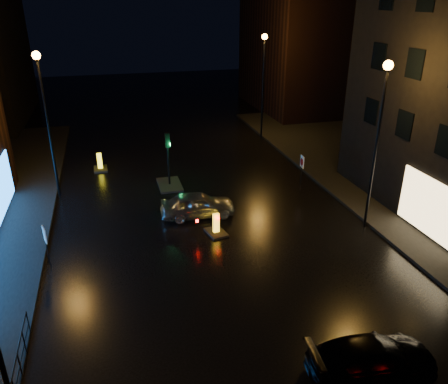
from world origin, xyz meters
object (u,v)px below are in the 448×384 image
at_px(traffic_signal, 169,178).
at_px(silver_hatchback, 198,205).
at_px(bollard_near, 216,229).
at_px(road_sign_left, 45,238).
at_px(road_sign_right, 302,165).
at_px(dark_sedan, 372,357).
at_px(bollard_far, 100,166).

bearing_deg(traffic_signal, silver_hatchback, -79.48).
xyz_separation_m(bollard_near, road_sign_left, (-7.78, -1.24, 1.35)).
bearing_deg(road_sign_right, bollard_near, 36.76).
bearing_deg(road_sign_left, road_sign_right, 2.97).
height_order(dark_sedan, bollard_far, dark_sedan).
relative_size(traffic_signal, bollard_far, 2.51).
relative_size(traffic_signal, dark_sedan, 0.83).
xyz_separation_m(traffic_signal, silver_hatchback, (0.85, -4.57, 0.18)).
xyz_separation_m(road_sign_left, road_sign_right, (14.14, 5.15, 0.08)).
xyz_separation_m(silver_hatchback, road_sign_right, (6.85, 1.76, 0.99)).
height_order(silver_hatchback, road_sign_left, road_sign_left).
xyz_separation_m(bollard_near, road_sign_right, (6.37, 3.91, 1.43)).
bearing_deg(bollard_far, road_sign_right, -31.18).
distance_m(silver_hatchback, road_sign_right, 7.14).
distance_m(traffic_signal, bollard_far, 5.84).
relative_size(silver_hatchback, road_sign_left, 1.88).
bearing_deg(road_sign_right, silver_hatchback, 19.63).
relative_size(traffic_signal, bollard_near, 2.47).
distance_m(traffic_signal, road_sign_right, 8.27).
bearing_deg(silver_hatchback, road_sign_right, -73.23).
height_order(traffic_signal, silver_hatchback, traffic_signal).
distance_m(bollard_near, road_sign_left, 7.99).
xyz_separation_m(dark_sedan, bollard_far, (-8.05, 20.73, -0.35)).
xyz_separation_m(bollard_near, bollard_far, (-5.53, 10.77, 0.02)).
height_order(traffic_signal, road_sign_left, traffic_signal).
bearing_deg(bollard_near, bollard_far, 105.45).
distance_m(bollard_near, road_sign_right, 7.61).
xyz_separation_m(traffic_signal, road_sign_left, (-6.45, -7.95, 1.08)).
relative_size(dark_sedan, bollard_near, 2.98).
distance_m(traffic_signal, silver_hatchback, 4.65).
bearing_deg(dark_sedan, silver_hatchback, 18.50).
relative_size(traffic_signal, silver_hatchback, 0.87).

